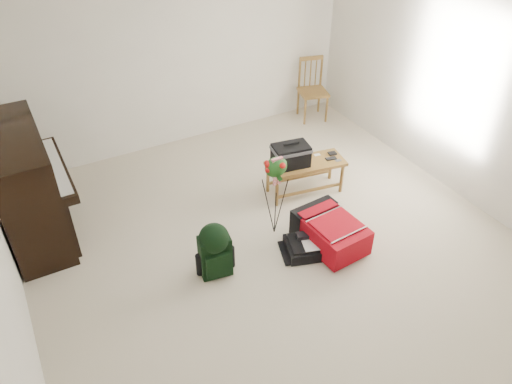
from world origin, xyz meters
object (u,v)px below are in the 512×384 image
dining_chair (312,90)px  black_duffel (309,246)px  green_backpack (215,248)px  flower_stand (275,197)px  red_suitcase (327,229)px  piano (28,188)px  bench (296,159)px

dining_chair → black_duffel: size_ratio=1.59×
green_backpack → flower_stand: size_ratio=0.61×
red_suitcase → flower_stand: 0.67m
green_backpack → flower_stand: 0.90m
piano → red_suitcase: 3.24m
flower_stand → dining_chair: bearing=45.8°
bench → green_backpack: bearing=-142.5°
green_backpack → piano: bearing=141.9°
bench → black_duffel: 1.13m
bench → black_duffel: (-0.42, -0.95, -0.44)m
bench → dining_chair: (1.30, 1.61, -0.06)m
green_backpack → flower_stand: (0.84, 0.27, 0.16)m
red_suitcase → green_backpack: size_ratio=1.30×
bench → flower_stand: bearing=-130.2°
dining_chair → green_backpack: dining_chair is taller
piano → bench: piano is taller
black_duffel → green_backpack: green_backpack is taller
dining_chair → black_duffel: (-1.72, -2.56, -0.38)m
piano → red_suitcase: bearing=-31.6°
piano → dining_chair: (4.19, 0.83, -0.14)m
black_duffel → flower_stand: size_ratio=0.57×
red_suitcase → black_duffel: red_suitcase is taller
piano → red_suitcase: piano is taller
piano → green_backpack: size_ratio=2.41×
bench → red_suitcase: size_ratio=1.24×
dining_chair → piano: bearing=-154.0°
black_duffel → flower_stand: (-0.17, 0.45, 0.42)m
dining_chair → green_backpack: (-2.73, -2.38, -0.11)m
green_backpack → black_duffel: bearing=-1.8°
piano → dining_chair: size_ratio=1.61×
bench → piano: bearing=174.2°
piano → black_duffel: piano is taller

